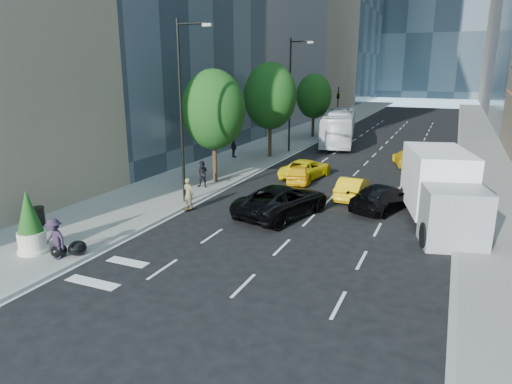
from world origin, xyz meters
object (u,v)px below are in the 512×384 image
at_px(skateboarder, 189,195).
at_px(trash_can, 38,217).
at_px(black_sedan_mercedes, 383,197).
at_px(black_sedan_lincoln, 283,201).
at_px(box_truck, 441,189).
at_px(planter_shrub, 30,223).
at_px(city_bus, 339,127).

xyz_separation_m(skateboarder, trash_can, (-5.21, -5.46, -0.26)).
relative_size(skateboarder, black_sedan_mercedes, 0.35).
bearing_deg(skateboarder, black_sedan_mercedes, -146.41).
distance_m(black_sedan_lincoln, box_truck, 7.90).
bearing_deg(box_truck, black_sedan_mercedes, 139.21).
bearing_deg(planter_shrub, trash_can, 134.72).
distance_m(city_bus, trash_can, 32.11).
bearing_deg(black_sedan_mercedes, trash_can, 52.66).
bearing_deg(black_sedan_mercedes, box_truck, 173.10).
xyz_separation_m(skateboarder, box_truck, (12.71, 2.96, 0.98)).
height_order(skateboarder, black_sedan_lincoln, skateboarder).
bearing_deg(black_sedan_lincoln, black_sedan_mercedes, -130.68).
height_order(black_sedan_mercedes, trash_can, black_sedan_mercedes).
xyz_separation_m(skateboarder, planter_shrub, (-2.69, -8.00, 0.58)).
height_order(skateboarder, planter_shrub, planter_shrub).
distance_m(skateboarder, trash_can, 7.55).
bearing_deg(trash_can, box_truck, 25.16).
height_order(black_sedan_lincoln, black_sedan_mercedes, black_sedan_lincoln).
bearing_deg(black_sedan_mercedes, skateboarder, 43.53).
relative_size(skateboarder, city_bus, 0.14).
distance_m(skateboarder, planter_shrub, 8.46).
xyz_separation_m(city_bus, planter_shrub, (-4.78, -33.80, -0.28)).
bearing_deg(black_sedan_lincoln, box_truck, -151.76).
distance_m(black_sedan_lincoln, planter_shrub, 12.07).
bearing_deg(planter_shrub, city_bus, 81.94).
relative_size(box_truck, planter_shrub, 2.96).
xyz_separation_m(black_sedan_mercedes, city_bus, (-7.70, 21.40, 1.00)).
height_order(city_bus, planter_shrub, city_bus).
xyz_separation_m(black_sedan_lincoln, black_sedan_mercedes, (4.73, 3.17, -0.11)).
relative_size(skateboarder, planter_shrub, 0.64).
xyz_separation_m(trash_can, planter_shrub, (2.52, -2.54, 0.84)).
height_order(skateboarder, black_sedan_mercedes, skateboarder).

